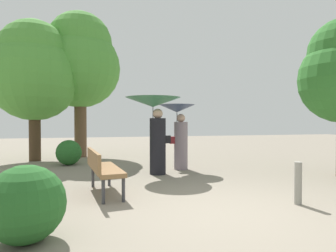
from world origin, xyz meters
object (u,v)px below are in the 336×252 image
Objects in this scene: tree_near_left at (80,61)px; path_marker_post at (298,183)px; person_right at (179,126)px; person_left at (155,117)px; tree_mid_left at (34,70)px; park_bench at (102,167)px.

tree_near_left is 8.89m from path_marker_post.
person_left is at bearing 126.25° from person_right.
person_right is (0.80, 0.57, -0.24)m from person_left.
path_marker_post is at bearing -50.68° from tree_mid_left.
tree_mid_left reaches higher than park_bench.
tree_mid_left reaches higher than path_marker_post.
person_left is at bearing -63.17° from tree_near_left.
park_bench is 6.13m from tree_mid_left.
tree_near_left reaches higher than path_marker_post.
tree_mid_left is at bearing 58.03° from person_right.
person_left is 1.01m from person_right.
tree_near_left is at bearing 26.85° from tree_mid_left.
person_right is 5.16m from tree_near_left.
park_bench is at bearing 155.57° from path_marker_post.
tree_mid_left is 6.81× the size of path_marker_post.
park_bench is at bearing -82.73° from tree_near_left.
park_bench is (-2.14, -2.30, -0.73)m from person_right.
tree_near_left is (-0.75, 5.85, 3.13)m from park_bench.
tree_mid_left is 8.89m from path_marker_post.
tree_near_left is 7.74× the size of path_marker_post.
tree_mid_left reaches higher than person_right.
tree_mid_left is (-1.46, -0.74, -0.54)m from tree_near_left.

